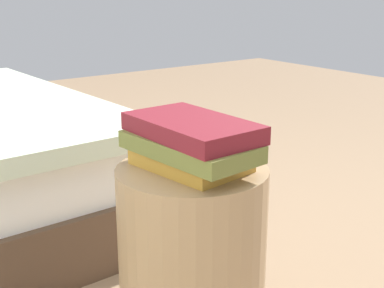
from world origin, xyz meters
The scene contains 4 objects.
side_table centered at (0.00, 0.00, 0.26)m, with size 0.33×0.33×0.51m, color tan.
book_ochre centered at (0.01, 0.00, 0.53)m, with size 0.23×0.16×0.03m, color #B7842D.
book_olive centered at (-0.01, 0.01, 0.56)m, with size 0.30×0.16×0.04m, color olive.
book_maroon centered at (0.00, 0.00, 0.60)m, with size 0.29×0.17×0.04m, color maroon.
Camera 1 is at (-0.88, 0.65, 0.89)m, focal length 50.02 mm.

